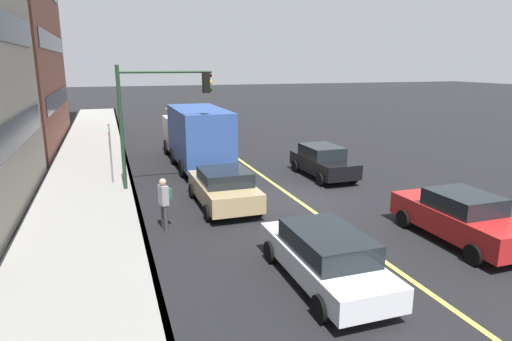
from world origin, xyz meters
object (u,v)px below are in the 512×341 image
object	(u,v)px
car_white	(325,256)
street_sign_post	(110,150)
truck_blue	(196,135)
car_red	(460,217)
car_black	(323,161)
traffic_light_mast	(158,105)
car_tan	(224,187)
pedestrian_with_backpack	(164,200)

from	to	relation	value
car_white	street_sign_post	world-z (taller)	street_sign_post
truck_blue	car_red	bearing A→B (deg)	-156.85
car_black	truck_blue	distance (m)	7.04
car_red	traffic_light_mast	world-z (taller)	traffic_light_mast
car_red	truck_blue	world-z (taller)	truck_blue
car_red	street_sign_post	size ratio (longest dim) A/B	1.62
car_white	street_sign_post	size ratio (longest dim) A/B	1.64
traffic_light_mast	street_sign_post	distance (m)	3.12
car_tan	traffic_light_mast	distance (m)	4.80
pedestrian_with_backpack	traffic_light_mast	bearing A→B (deg)	-5.83
car_red	traffic_light_mast	distance (m)	12.30
truck_blue	traffic_light_mast	world-z (taller)	traffic_light_mast
street_sign_post	truck_blue	bearing A→B (deg)	-56.02
car_red	car_white	size ratio (longest dim) A/B	0.99
traffic_light_mast	car_white	bearing A→B (deg)	-164.47
car_tan	car_red	distance (m)	8.24
car_tan	street_sign_post	xyz separation A→B (m)	(4.47, 4.01, 0.89)
street_sign_post	pedestrian_with_backpack	bearing A→B (deg)	-165.89
pedestrian_with_backpack	street_sign_post	bearing A→B (deg)	14.11
car_tan	street_sign_post	size ratio (longest dim) A/B	1.57
car_white	traffic_light_mast	bearing A→B (deg)	15.53
street_sign_post	car_white	bearing A→B (deg)	-156.58
car_tan	truck_blue	world-z (taller)	truck_blue
car_red	street_sign_post	distance (m)	14.26
car_white	pedestrian_with_backpack	bearing A→B (deg)	33.32
car_red	traffic_light_mast	size ratio (longest dim) A/B	0.85
car_red	street_sign_post	world-z (taller)	street_sign_post
truck_blue	traffic_light_mast	size ratio (longest dim) A/B	1.59
car_red	pedestrian_with_backpack	distance (m)	9.35
car_tan	car_white	distance (m)	6.76
car_white	truck_blue	size ratio (longest dim) A/B	0.54
car_red	truck_blue	xyz separation A→B (m)	(13.09, 5.59, 0.89)
pedestrian_with_backpack	car_black	bearing A→B (deg)	-60.58
car_white	street_sign_post	distance (m)	12.22
car_black	street_sign_post	distance (m)	9.90
car_black	car_red	xyz separation A→B (m)	(-8.54, -0.29, 0.01)
car_tan	car_white	world-z (taller)	car_tan
car_black	street_sign_post	bearing A→B (deg)	80.91
car_black	traffic_light_mast	distance (m)	8.21
car_tan	car_white	bearing A→B (deg)	-172.93
car_red	car_white	distance (m)	5.30
car_red	pedestrian_with_backpack	world-z (taller)	pedestrian_with_backpack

